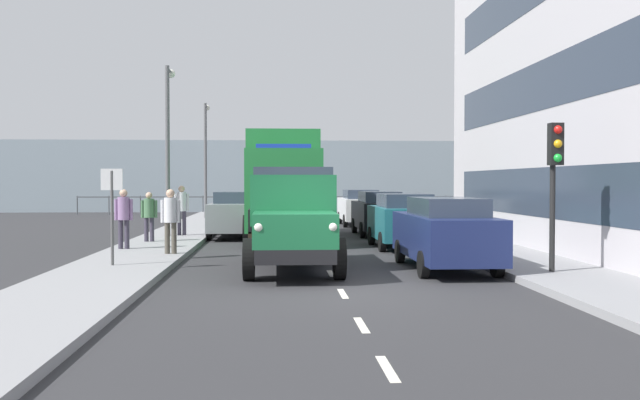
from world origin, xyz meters
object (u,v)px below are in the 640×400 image
at_px(traffic_light_near, 555,164).
at_px(lamp_post_promenade, 168,134).
at_px(lorry_cargo_green, 283,182).
at_px(car_navy_kerbside_near, 445,232).
at_px(pedestrian_strolling, 149,213).
at_px(car_grey_oppositeside_0, 236,213).
at_px(car_white_kerbside_3, 360,207).
at_px(car_teal_kerbside_1, 403,220).
at_px(street_sign, 112,199).
at_px(pedestrian_by_lamp, 171,216).
at_px(lamp_post_far, 206,149).
at_px(pedestrian_with_bag, 182,206).
at_px(car_black_kerbside_2, 379,212).
at_px(pedestrian_near_railing, 124,214).
at_px(truck_vintage_green, 293,221).

bearing_deg(traffic_light_near, lamp_post_promenade, -47.69).
distance_m(lorry_cargo_green, lamp_post_promenade, 4.51).
bearing_deg(car_navy_kerbside_near, pedestrian_strolling, -38.97).
xyz_separation_m(car_navy_kerbside_near, car_grey_oppositeside_0, (5.53, -10.10, 0.00)).
distance_m(car_white_kerbside_3, lamp_post_promenade, 11.29).
distance_m(car_teal_kerbside_1, street_sign, 9.44).
xyz_separation_m(car_teal_kerbside_1, pedestrian_by_lamp, (6.86, 2.72, 0.29)).
height_order(lorry_cargo_green, lamp_post_far, lamp_post_far).
xyz_separation_m(car_navy_kerbside_near, lamp_post_far, (7.82, -21.53, 2.97)).
bearing_deg(pedestrian_with_bag, car_teal_kerbside_1, 152.72).
height_order(car_navy_kerbside_near, car_black_kerbside_2, same).
bearing_deg(car_black_kerbside_2, pedestrian_with_bag, 10.37).
bearing_deg(lorry_cargo_green, pedestrian_strolling, 26.04).
xyz_separation_m(pedestrian_by_lamp, lamp_post_promenade, (1.05, -6.47, 2.64)).
relative_size(car_teal_kerbside_1, car_black_kerbside_2, 0.88).
bearing_deg(car_white_kerbside_3, lorry_cargo_green, 64.57).
height_order(car_navy_kerbside_near, pedestrian_near_railing, pedestrian_near_railing).
bearing_deg(pedestrian_strolling, lamp_post_far, -91.24).
distance_m(lorry_cargo_green, car_navy_kerbside_near, 9.58).
relative_size(car_grey_oppositeside_0, traffic_light_near, 1.47).
xyz_separation_m(car_white_kerbside_3, car_grey_oppositeside_0, (5.53, 6.55, 0.00)).
distance_m(pedestrian_by_lamp, traffic_light_near, 9.93).
bearing_deg(car_teal_kerbside_1, car_navy_kerbside_near, 90.00).
xyz_separation_m(truck_vintage_green, car_teal_kerbside_1, (-3.62, -5.57, -0.28)).
xyz_separation_m(truck_vintage_green, lamp_post_promenade, (4.29, -9.32, 2.65)).
xyz_separation_m(lorry_cargo_green, car_navy_kerbside_near, (-3.77, 8.72, -1.18)).
xyz_separation_m(lorry_cargo_green, traffic_light_near, (-5.73, 10.42, 0.40)).
relative_size(pedestrian_by_lamp, pedestrian_near_railing, 1.01).
bearing_deg(car_navy_kerbside_near, lamp_post_promenade, -49.15).
height_order(car_white_kerbside_3, pedestrian_by_lamp, pedestrian_by_lamp).
bearing_deg(car_teal_kerbside_1, pedestrian_near_railing, 8.49).
bearing_deg(pedestrian_near_railing, pedestrian_with_bag, -100.81).
bearing_deg(lamp_post_far, street_sign, 90.00).
relative_size(car_navy_kerbside_near, car_black_kerbside_2, 1.06).
bearing_deg(traffic_light_near, pedestrian_by_lamp, -26.36).
bearing_deg(pedestrian_near_railing, street_sign, 98.64).
bearing_deg(car_black_kerbside_2, pedestrian_near_railing, 37.50).
distance_m(pedestrian_near_railing, street_sign, 4.05).
height_order(pedestrian_near_railing, pedestrian_strolling, pedestrian_near_railing).
height_order(car_grey_oppositeside_0, lamp_post_promenade, lamp_post_promenade).
xyz_separation_m(pedestrian_near_railing, street_sign, (-0.60, 3.97, 0.51)).
relative_size(car_navy_kerbside_near, street_sign, 2.04).
bearing_deg(pedestrian_with_bag, lamp_post_far, -88.28).
distance_m(truck_vintage_green, pedestrian_near_railing, 6.46).
distance_m(car_teal_kerbside_1, pedestrian_near_railing, 8.52).
bearing_deg(car_teal_kerbside_1, pedestrian_strolling, -8.33).
relative_size(pedestrian_near_railing, street_sign, 0.77).
relative_size(lamp_post_promenade, street_sign, 2.72).
distance_m(pedestrian_strolling, traffic_light_near, 13.14).
xyz_separation_m(pedestrian_strolling, pedestrian_with_bag, (-0.69, -2.65, 0.13)).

